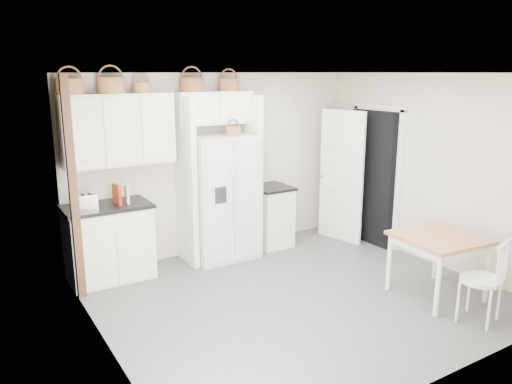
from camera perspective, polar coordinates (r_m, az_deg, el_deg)
floor at (r=6.13m, az=4.78°, el=-11.70°), size 4.50×4.50×0.00m
ceiling at (r=5.54m, az=5.32°, el=13.41°), size 4.50×4.50×0.00m
wall_back at (r=7.36m, az=-4.31°, el=3.28°), size 4.50×0.00×4.50m
wall_left at (r=4.75m, az=-17.36°, el=-3.09°), size 0.00×4.00×4.00m
wall_right at (r=7.24m, az=19.47°, el=2.37°), size 0.00×4.00×4.00m
refrigerator at (r=7.07m, az=-4.01°, el=-0.61°), size 0.91×0.73×1.76m
base_cab_left at (r=6.68m, az=-16.46°, el=-5.66°), size 1.02×0.64×0.95m
base_cab_right at (r=7.67m, az=1.69°, el=-2.85°), size 0.50×0.61×0.89m
dining_table at (r=6.34m, az=20.00°, el=-7.95°), size 0.98×0.98×0.75m
windsor_chair at (r=5.86m, az=24.33°, el=-9.11°), size 0.56×0.53×0.95m
counter_left at (r=6.54m, az=-16.75°, el=-1.57°), size 1.06×0.69×0.04m
counter_right at (r=7.55m, az=1.71°, el=0.53°), size 0.54×0.65×0.04m
toaster at (r=6.39m, az=-18.80°, el=-1.04°), size 0.28×0.19×0.18m
cookbook_red at (r=6.46m, az=-15.61°, el=-0.29°), size 0.07×0.18×0.26m
cookbook_cream at (r=6.50m, az=-14.54°, el=-0.29°), size 0.05×0.15×0.23m
basket_upper_a at (r=6.40m, az=-20.49°, el=11.23°), size 0.32×0.32×0.18m
basket_upper_b at (r=6.51m, az=-16.22°, el=11.62°), size 0.33×0.33×0.20m
basket_upper_c at (r=6.63m, az=-12.92°, el=11.55°), size 0.23×0.23×0.13m
basket_bridge_a at (r=6.89m, az=-7.33°, el=12.08°), size 0.33×0.33×0.19m
basket_bridge_b at (r=7.14m, az=-3.13°, el=12.15°), size 0.30×0.30×0.17m
basket_fridge_b at (r=6.89m, az=-2.62°, el=6.99°), size 0.22×0.22×0.12m
upper_cabinet at (r=6.56m, az=-15.48°, el=6.87°), size 1.40×0.34×0.90m
bridge_cabinet at (r=7.04m, az=-4.88°, el=9.57°), size 1.12×0.34×0.45m
fridge_panel_left at (r=6.84m, az=-8.03°, el=1.12°), size 0.08×0.60×2.30m
fridge_panel_right at (r=7.30m, az=-0.70°, el=2.04°), size 0.08×0.60×2.30m
trim_post at (r=6.03m, az=-20.18°, el=0.19°), size 0.09×0.09×2.60m
doorway_void at (r=7.88m, az=13.28°, el=1.60°), size 0.18×0.85×2.05m
door_slab at (r=7.88m, az=9.71°, el=1.77°), size 0.21×0.79×2.05m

